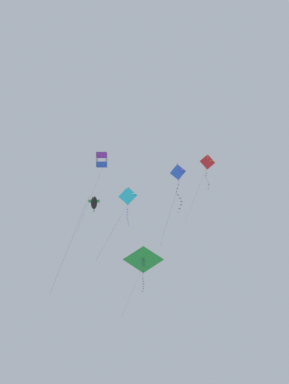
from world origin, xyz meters
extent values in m
ellipsoid|color=black|center=(4.99, 6.95, 28.33)|extent=(0.78, 1.00, 1.19)
cube|color=green|center=(5.24, 7.09, 28.45)|extent=(0.41, 0.24, 0.23)
cube|color=green|center=(4.70, 6.92, 28.45)|extent=(0.41, 0.24, 0.23)
cube|color=green|center=(5.07, 6.69, 27.74)|extent=(0.17, 0.45, 0.46)
sphere|color=black|center=(5.14, 6.96, 28.74)|extent=(0.12, 0.13, 0.11)
sphere|color=black|center=(4.86, 6.87, 28.74)|extent=(0.12, 0.13, 0.11)
cylinder|color=#47474C|center=(6.06, 8.47, 24.21)|extent=(3.66, 1.98, 6.88)
pyramid|color=green|center=(5.26, -8.33, 27.97)|extent=(3.55, 1.66, 2.18)
cube|color=purple|center=(5.33, -8.59, 27.76)|extent=(0.38, 1.06, 1.20)
cube|color=purple|center=(5.19, -8.10, 28.89)|extent=(0.87, 0.37, 0.24)
cylinder|color=#47474C|center=(5.33, -8.59, 26.74)|extent=(0.02, 0.01, 0.29)
cube|color=black|center=(5.33, -8.59, 26.60)|extent=(0.05, 0.17, 0.06)
cylinder|color=#47474C|center=(5.35, -8.58, 26.45)|extent=(0.04, 0.06, 0.29)
cube|color=black|center=(5.38, -8.56, 26.31)|extent=(0.15, 0.12, 0.06)
cylinder|color=#47474C|center=(5.40, -8.60, 26.17)|extent=(0.08, 0.05, 0.29)
cube|color=black|center=(5.41, -8.63, 26.03)|extent=(0.11, 0.15, 0.06)
cylinder|color=#47474C|center=(5.39, -8.61, 25.88)|extent=(0.05, 0.05, 0.29)
cube|color=black|center=(5.38, -8.59, 25.74)|extent=(0.17, 0.08, 0.06)
cylinder|color=#47474C|center=(5.35, -8.57, 25.60)|extent=(0.05, 0.05, 0.29)
cube|color=black|center=(5.33, -8.55, 25.46)|extent=(0.17, 0.03, 0.06)
cylinder|color=#47474C|center=(5.32, -8.57, 25.31)|extent=(0.06, 0.04, 0.29)
cube|color=black|center=(5.30, -8.60, 25.17)|extent=(0.16, 0.09, 0.06)
cylinder|color=#47474C|center=(5.30, -8.60, 25.03)|extent=(0.02, 0.01, 0.29)
cube|color=black|center=(5.30, -8.61, 24.89)|extent=(0.17, 0.07, 0.06)
cylinder|color=#47474C|center=(5.32, -8.59, 24.74)|extent=(0.04, 0.05, 0.29)
cube|color=black|center=(5.34, -8.58, 24.60)|extent=(0.16, 0.10, 0.06)
cylinder|color=#47474C|center=(5.38, -8.57, 24.46)|extent=(0.02, 0.09, 0.29)
cube|color=black|center=(5.42, -8.56, 24.32)|extent=(0.17, 0.03, 0.06)
cylinder|color=#47474C|center=(6.07, -7.08, 24.19)|extent=(3.04, 1.49, 5.39)
cube|color=red|center=(-3.36, -7.92, 39.87)|extent=(1.86, 0.96, 2.01)
cylinder|color=yellow|center=(-3.34, -7.94, 39.88)|extent=(0.55, 0.65, 2.26)
cylinder|color=yellow|center=(-3.37, -7.90, 40.05)|extent=(1.57, 0.64, 0.05)
cylinder|color=#47474C|center=(-3.11, -8.20, 38.58)|extent=(0.03, 0.03, 0.33)
cube|color=black|center=(-3.10, -8.19, 38.42)|extent=(0.14, 0.12, 0.06)
cylinder|color=#47474C|center=(-3.04, -8.20, 38.26)|extent=(0.02, 0.12, 0.33)
cube|color=black|center=(-2.99, -8.20, 38.09)|extent=(0.17, 0.02, 0.06)
cylinder|color=#47474C|center=(-2.96, -8.19, 37.93)|extent=(0.03, 0.06, 0.33)
cube|color=black|center=(-2.94, -8.19, 37.77)|extent=(0.10, 0.16, 0.06)
cylinder|color=#47474C|center=(-2.99, -8.20, 37.61)|extent=(0.03, 0.11, 0.33)
cube|color=black|center=(-3.04, -8.21, 37.44)|extent=(0.04, 0.17, 0.06)
cylinder|color=#47474C|center=(-3.11, -8.20, 37.28)|extent=(0.03, 0.15, 0.33)
cube|color=black|center=(-3.18, -8.19, 37.12)|extent=(0.14, 0.13, 0.06)
cylinder|color=#47474C|center=(-3.22, -8.20, 36.96)|extent=(0.03, 0.09, 0.33)
cube|color=black|center=(-3.26, -8.21, 36.79)|extent=(0.15, 0.12, 0.06)
cylinder|color=#47474C|center=(-3.24, -8.20, 36.63)|extent=(0.01, 0.05, 0.33)
cube|color=black|center=(-3.22, -8.20, 36.47)|extent=(0.05, 0.17, 0.06)
cylinder|color=#47474C|center=(-3.17, -8.19, 36.31)|extent=(0.04, 0.12, 0.33)
cube|color=black|center=(-3.12, -8.17, 36.15)|extent=(0.15, 0.11, 0.06)
cylinder|color=#47474C|center=(-2.10, -6.30, 35.24)|extent=(3.82, 2.05, 7.01)
cube|color=purple|center=(7.92, -0.63, 38.40)|extent=(1.14, 0.60, 0.54)
cube|color=purple|center=(7.64, 0.31, 37.90)|extent=(1.14, 0.60, 0.54)
cube|color=purple|center=(8.31, -0.01, 38.15)|extent=(0.39, 1.21, 1.02)
cube|color=purple|center=(7.25, -0.32, 38.15)|extent=(0.39, 1.21, 1.02)
cube|color=blue|center=(8.06, -1.12, 37.42)|extent=(1.14, 0.60, 0.54)
cube|color=blue|center=(7.78, -0.17, 36.92)|extent=(1.14, 0.60, 0.54)
cube|color=blue|center=(8.45, -0.49, 37.17)|extent=(0.39, 1.21, 1.02)
cube|color=blue|center=(7.39, -0.80, 37.17)|extent=(0.39, 1.21, 1.02)
cylinder|color=#332D28|center=(8.52, -0.72, 37.91)|extent=(0.28, 0.82, 1.60)
cylinder|color=#332D28|center=(7.46, -1.03, 37.91)|extent=(0.28, 0.82, 1.60)
cylinder|color=#332D28|center=(8.24, 0.22, 37.41)|extent=(0.28, 0.82, 1.60)
cylinder|color=#332D28|center=(7.19, -0.09, 37.41)|extent=(0.28, 0.82, 1.60)
cylinder|color=#47474C|center=(8.20, 0.72, 32.79)|extent=(3.00, 0.49, 8.24)
cube|color=#1EB2C6|center=(4.60, -0.47, 32.55)|extent=(2.06, 0.32, 2.05)
cylinder|color=white|center=(4.61, -0.51, 32.56)|extent=(0.17, 0.50, 2.35)
cylinder|color=white|center=(4.60, -0.47, 32.73)|extent=(1.67, 0.14, 0.05)
cylinder|color=#47474C|center=(4.66, -0.68, 31.23)|extent=(0.04, 0.02, 0.30)
cube|color=blue|center=(4.67, -0.66, 31.08)|extent=(0.13, 0.14, 0.06)
cylinder|color=#47474C|center=(4.69, -0.67, 30.92)|extent=(0.02, 0.06, 0.30)
cube|color=blue|center=(4.72, -0.68, 30.77)|extent=(0.14, 0.13, 0.06)
cylinder|color=#47474C|center=(4.74, -0.70, 30.62)|extent=(0.06, 0.04, 0.30)
cube|color=blue|center=(4.75, -0.73, 30.47)|extent=(0.17, 0.06, 0.06)
cylinder|color=#47474C|center=(4.74, -0.71, 30.32)|extent=(0.05, 0.04, 0.30)
cube|color=blue|center=(4.72, -0.68, 30.17)|extent=(0.07, 0.17, 0.06)
cylinder|color=#47474C|center=(4.66, -0.68, 30.02)|extent=(0.01, 0.12, 0.30)
cube|color=blue|center=(4.61, -0.68, 29.87)|extent=(0.15, 0.12, 0.06)
cylinder|color=#47474C|center=(4.60, -0.70, 29.72)|extent=(0.05, 0.03, 0.30)
cube|color=blue|center=(4.59, -0.72, 29.57)|extent=(0.10, 0.16, 0.06)
cylinder|color=#47474C|center=(4.56, -0.72, 29.42)|extent=(0.01, 0.05, 0.30)
cube|color=blue|center=(4.54, -0.72, 29.27)|extent=(0.13, 0.14, 0.06)
cylinder|color=#47474C|center=(5.25, 1.41, 28.26)|extent=(4.22, 1.19, 6.25)
cube|color=blue|center=(-1.63, 3.26, 32.30)|extent=(1.56, 0.38, 1.53)
cylinder|color=#DB2D93|center=(-1.62, 3.24, 32.31)|extent=(0.15, 0.59, 1.72)
cylinder|color=#DB2D93|center=(-1.63, 3.28, 32.44)|extent=(1.26, 0.18, 0.04)
cylinder|color=#47474C|center=(-1.59, 3.00, 31.27)|extent=(0.03, 0.05, 0.35)
cube|color=black|center=(-1.61, 3.01, 31.10)|extent=(0.03, 0.17, 0.06)
cylinder|color=#47474C|center=(-1.52, 2.98, 30.93)|extent=(0.07, 0.18, 0.35)
cube|color=black|center=(-1.44, 2.95, 30.75)|extent=(0.10, 0.16, 0.06)
cylinder|color=#47474C|center=(-1.40, 2.97, 30.58)|extent=(0.06, 0.09, 0.35)
cube|color=black|center=(-1.36, 3.00, 30.40)|extent=(0.05, 0.17, 0.06)
cylinder|color=#47474C|center=(-1.42, 2.99, 30.23)|extent=(0.02, 0.13, 0.35)
cube|color=black|center=(-1.49, 2.99, 30.05)|extent=(0.12, 0.15, 0.06)
cylinder|color=#47474C|center=(-1.57, 2.98, 29.88)|extent=(0.02, 0.18, 0.35)
cube|color=black|center=(-1.66, 2.97, 29.71)|extent=(0.17, 0.04, 0.06)
cylinder|color=#47474C|center=(-1.72, 2.96, 29.53)|extent=(0.03, 0.13, 0.35)
cube|color=black|center=(-1.78, 2.95, 29.36)|extent=(0.17, 0.04, 0.06)
cylinder|color=#47474C|center=(-1.76, 2.98, 29.18)|extent=(0.06, 0.06, 0.35)
cube|color=black|center=(-1.73, 3.00, 29.01)|extent=(0.17, 0.03, 0.06)
cylinder|color=#47474C|center=(-1.65, 3.01, 28.83)|extent=(0.02, 0.16, 0.35)
cube|color=black|center=(-1.58, 3.01, 28.66)|extent=(0.10, 0.16, 0.06)
cylinder|color=#47474C|center=(-1.50, 3.01, 28.49)|extent=(0.02, 0.16, 0.35)
cube|color=black|center=(-1.42, 3.00, 28.31)|extent=(0.05, 0.17, 0.06)
cylinder|color=#47474C|center=(-1.11, 4.20, 28.28)|extent=(2.44, 0.94, 6.35)
camera|label=1|loc=(-7.35, 33.15, 14.31)|focal=35.27mm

